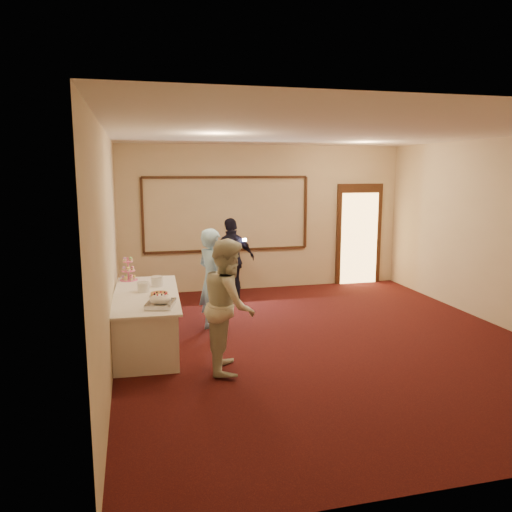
{
  "coord_description": "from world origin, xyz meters",
  "views": [
    {
      "loc": [
        -2.69,
        -6.6,
        2.49
      ],
      "look_at": [
        -0.82,
        0.94,
        1.15
      ],
      "focal_mm": 35.0,
      "sensor_mm": 36.0,
      "label": 1
    }
  ],
  "objects": [
    {
      "name": "floor",
      "position": [
        0.0,
        0.0,
        0.0
      ],
      "size": [
        7.0,
        7.0,
        0.0
      ],
      "primitive_type": "plane",
      "color": "black",
      "rests_on": "ground"
    },
    {
      "name": "room_walls",
      "position": [
        0.0,
        0.0,
        2.03
      ],
      "size": [
        6.04,
        7.04,
        3.02
      ],
      "color": "beige",
      "rests_on": "floor"
    },
    {
      "name": "wall_molding",
      "position": [
        -0.8,
        3.47,
        1.6
      ],
      "size": [
        3.45,
        0.04,
        1.55
      ],
      "color": "black",
      "rests_on": "room_walls"
    },
    {
      "name": "doorway",
      "position": [
        2.15,
        3.45,
        1.08
      ],
      "size": [
        1.05,
        0.07,
        2.2
      ],
      "color": "black",
      "rests_on": "floor"
    },
    {
      "name": "buffet_table",
      "position": [
        -2.55,
        0.43,
        0.39
      ],
      "size": [
        1.0,
        2.36,
        0.77
      ],
      "color": "white",
      "rests_on": "floor"
    },
    {
      "name": "pavlova_tray",
      "position": [
        -2.39,
        -0.32,
        0.84
      ],
      "size": [
        0.42,
        0.52,
        0.17
      ],
      "color": "#AFB2B6",
      "rests_on": "buffet_table"
    },
    {
      "name": "cupcake_stand",
      "position": [
        -2.79,
        1.37,
        0.91
      ],
      "size": [
        0.28,
        0.28,
        0.4
      ],
      "color": "pink",
      "rests_on": "buffet_table"
    },
    {
      "name": "plate_stack_a",
      "position": [
        -2.58,
        0.53,
        0.84
      ],
      "size": [
        0.17,
        0.17,
        0.14
      ],
      "color": "white",
      "rests_on": "buffet_table"
    },
    {
      "name": "plate_stack_b",
      "position": [
        -2.37,
        0.85,
        0.84
      ],
      "size": [
        0.18,
        0.18,
        0.15
      ],
      "color": "white",
      "rests_on": "buffet_table"
    },
    {
      "name": "tart",
      "position": [
        -2.38,
        0.21,
        0.8
      ],
      "size": [
        0.27,
        0.27,
        0.06
      ],
      "color": "white",
      "rests_on": "buffet_table"
    },
    {
      "name": "man",
      "position": [
        -1.53,
        0.88,
        0.81
      ],
      "size": [
        0.61,
        0.7,
        1.62
      ],
      "primitive_type": "imported",
      "rotation": [
        0.0,
        0.0,
        2.03
      ],
      "color": "#90C6F2",
      "rests_on": "floor"
    },
    {
      "name": "woman",
      "position": [
        -1.57,
        -0.69,
        0.83
      ],
      "size": [
        0.76,
        0.91,
        1.67
      ],
      "primitive_type": "imported",
      "rotation": [
        0.0,
        0.0,
        1.4
      ],
      "color": "silver",
      "rests_on": "floor"
    },
    {
      "name": "guest",
      "position": [
        -0.89,
        2.57,
        0.8
      ],
      "size": [
        1.01,
        0.6,
        1.6
      ],
      "primitive_type": "imported",
      "rotation": [
        0.0,
        0.0,
        3.38
      ],
      "color": "black",
      "rests_on": "floor"
    },
    {
      "name": "camera_flash",
      "position": [
        -0.66,
        2.45,
        1.2
      ],
      "size": [
        0.08,
        0.06,
        0.05
      ],
      "primitive_type": "cube",
      "rotation": [
        0.0,
        0.0,
        -0.27
      ],
      "color": "white",
      "rests_on": "guest"
    }
  ]
}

